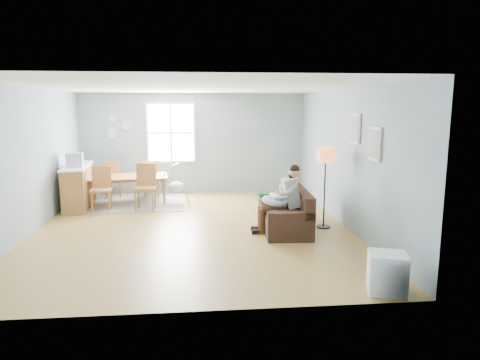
{
  "coord_description": "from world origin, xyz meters",
  "views": [
    {
      "loc": [
        0.16,
        -8.15,
        2.34
      ],
      "look_at": [
        0.89,
        -0.38,
        1.0
      ],
      "focal_mm": 32.0,
      "sensor_mm": 36.0,
      "label": 1
    }
  ],
  "objects": [
    {
      "name": "toddler",
      "position": [
        1.77,
        0.02,
        0.66
      ],
      "size": [
        0.5,
        0.25,
        0.79
      ],
      "color": "white",
      "rests_on": "sofa"
    },
    {
      "name": "infant",
      "position": [
        1.54,
        -0.4,
        0.68
      ],
      "size": [
        0.2,
        0.34,
        0.13
      ],
      "color": "white",
      "rests_on": "nursing_pillow"
    },
    {
      "name": "beige_pillow",
      "position": [
        2.05,
        0.32,
        0.71
      ],
      "size": [
        0.17,
        0.47,
        0.46
      ],
      "primitive_type": "cube",
      "rotation": [
        0.0,
        0.0,
        -0.08
      ],
      "color": "tan",
      "rests_on": "sofa"
    },
    {
      "name": "pictures",
      "position": [
        2.97,
        -1.05,
        1.85
      ],
      "size": [
        0.05,
        1.34,
        0.74
      ],
      "color": "white",
      "rests_on": "room"
    },
    {
      "name": "chair_sw",
      "position": [
        -2.08,
        1.67,
        0.57
      ],
      "size": [
        0.48,
        0.48,
        1.0
      ],
      "color": "#9C6736",
      "rests_on": "rug"
    },
    {
      "name": "room",
      "position": [
        0.0,
        0.0,
        2.42
      ],
      "size": [
        8.4,
        9.4,
        3.9
      ],
      "color": "#AF833E"
    },
    {
      "name": "counter",
      "position": [
        -2.7,
        2.02,
        0.51
      ],
      "size": [
        0.73,
        1.83,
        1.0
      ],
      "color": "brown",
      "rests_on": "room"
    },
    {
      "name": "chair_se",
      "position": [
        -1.1,
        1.69,
        0.61
      ],
      "size": [
        0.5,
        0.5,
        1.06
      ],
      "color": "#9C6736",
      "rests_on": "rug"
    },
    {
      "name": "baby_swing",
      "position": [
        -0.43,
        2.27,
        0.43
      ],
      "size": [
        1.13,
        1.14,
        0.95
      ],
      "color": "#B2B1B7",
      "rests_on": "room"
    },
    {
      "name": "dining_table",
      "position": [
        -1.6,
        2.35,
        0.33
      ],
      "size": [
        2.0,
        1.24,
        0.67
      ],
      "primitive_type": "imported",
      "rotation": [
        0.0,
        0.0,
        0.1
      ],
      "color": "brown",
      "rests_on": "rug"
    },
    {
      "name": "nursing_pillow",
      "position": [
        1.55,
        -0.43,
        0.6
      ],
      "size": [
        0.57,
        0.56,
        0.2
      ],
      "primitive_type": "torus",
      "rotation": [
        0.0,
        0.14,
        -0.17
      ],
      "color": "silver",
      "rests_on": "father"
    },
    {
      "name": "chair_ne",
      "position": [
        -1.12,
        3.03,
        0.55
      ],
      "size": [
        0.46,
        0.46,
        0.96
      ],
      "color": "#9C6736",
      "rests_on": "rug"
    },
    {
      "name": "window",
      "position": [
        -0.6,
        3.46,
        1.65
      ],
      "size": [
        1.32,
        0.08,
        1.62
      ],
      "color": "white",
      "rests_on": "room"
    },
    {
      "name": "rug",
      "position": [
        -1.6,
        2.35,
        0.01
      ],
      "size": [
        2.75,
        2.11,
        0.01
      ],
      "primitive_type": "cube",
      "rotation": [
        0.0,
        0.0,
        0.02
      ],
      "color": "#9D978F",
      "rests_on": "room"
    },
    {
      "name": "father",
      "position": [
        1.69,
        -0.44,
        0.68
      ],
      "size": [
        0.92,
        0.43,
        1.29
      ],
      "color": "#949497",
      "rests_on": "sofa"
    },
    {
      "name": "wall_plates",
      "position": [
        -2.0,
        3.47,
        1.83
      ],
      "size": [
        0.67,
        0.02,
        0.66
      ],
      "color": "#AAC0CC",
      "rests_on": "room"
    },
    {
      "name": "monitor",
      "position": [
        -2.65,
        1.69,
        1.16
      ],
      "size": [
        0.39,
        0.37,
        0.33
      ],
      "color": "#B2B1B7",
      "rests_on": "counter"
    },
    {
      "name": "storage_cube",
      "position": [
        2.5,
        -3.2,
        0.26
      ],
      "size": [
        0.56,
        0.53,
        0.52
      ],
      "color": "white",
      "rests_on": "room"
    },
    {
      "name": "chair_nw",
      "position": [
        -2.09,
        3.02,
        0.55
      ],
      "size": [
        0.49,
        0.49,
        0.96
      ],
      "color": "#9C6736",
      "rests_on": "rug"
    },
    {
      "name": "green_throw",
      "position": [
        1.79,
        0.47,
        0.5
      ],
      "size": [
        0.94,
        0.81,
        0.04
      ],
      "primitive_type": "cube",
      "rotation": [
        0.0,
        0.0,
        0.07
      ],
      "color": "#145822",
      "rests_on": "sofa"
    },
    {
      "name": "sofa",
      "position": [
        1.83,
        -0.17,
        0.28
      ],
      "size": [
        0.92,
        1.97,
        0.78
      ],
      "color": "black",
      "rests_on": "room"
    },
    {
      "name": "floor_lamp",
      "position": [
        2.55,
        -0.22,
        1.3
      ],
      "size": [
        0.32,
        0.32,
        1.57
      ],
      "color": "black",
      "rests_on": "room"
    }
  ]
}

